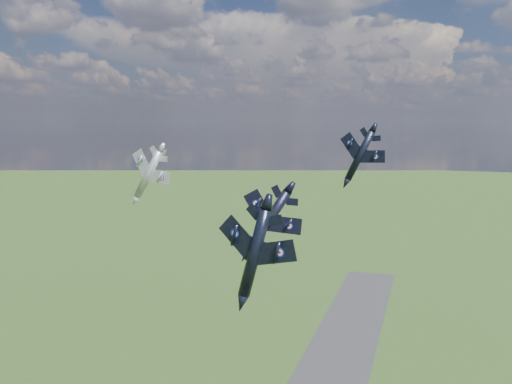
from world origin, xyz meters
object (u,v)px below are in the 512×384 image
(jet_right_navy, at_px, (255,253))
(jet_left_silver, at_px, (149,174))
(jet_high_navy, at_px, (360,155))
(jet_lead_navy, at_px, (268,221))

(jet_right_navy, xyz_separation_m, jet_left_silver, (-37.69, 41.11, 3.00))
(jet_high_navy, height_order, jet_left_silver, jet_high_navy)
(jet_lead_navy, relative_size, jet_left_silver, 0.97)
(jet_lead_navy, height_order, jet_high_navy, jet_high_navy)
(jet_right_navy, xyz_separation_m, jet_high_navy, (3.81, 51.24, 7.10))
(jet_high_navy, relative_size, jet_left_silver, 0.92)
(jet_lead_navy, xyz_separation_m, jet_high_navy, (10.13, 27.12, 8.73))
(jet_lead_navy, relative_size, jet_high_navy, 1.06)
(jet_lead_navy, relative_size, jet_right_navy, 1.13)
(jet_lead_navy, bearing_deg, jet_right_navy, -82.40)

